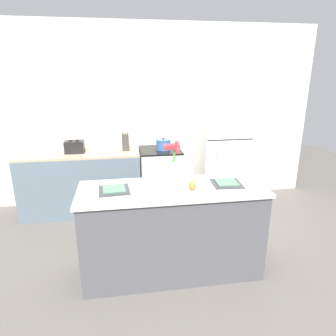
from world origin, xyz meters
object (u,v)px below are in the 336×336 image
(plate_setting_right, at_px, (227,183))
(toaster, at_px, (75,147))
(stove_range, at_px, (160,178))
(flower_vase, at_px, (174,170))
(plate_setting_left, at_px, (114,190))
(knife_block, at_px, (125,143))
(cooking_pot, at_px, (163,145))
(pear_figurine, at_px, (192,185))
(refrigerator, at_px, (222,149))

(plate_setting_right, bearing_deg, toaster, 136.31)
(stove_range, height_order, flower_vase, flower_vase)
(plate_setting_left, height_order, knife_block, knife_block)
(cooking_pot, bearing_deg, pear_figurine, -88.93)
(stove_range, distance_m, knife_block, 0.76)
(plate_setting_right, height_order, knife_block, knife_block)
(flower_vase, bearing_deg, refrigerator, 56.80)
(flower_vase, bearing_deg, pear_figurine, -37.31)
(stove_range, distance_m, pear_figurine, 1.77)
(knife_block, bearing_deg, plate_setting_left, -95.20)
(cooking_pot, bearing_deg, plate_setting_right, -75.53)
(plate_setting_left, distance_m, plate_setting_right, 1.10)
(pear_figurine, relative_size, cooking_pot, 0.57)
(refrigerator, relative_size, toaster, 6.29)
(plate_setting_left, bearing_deg, toaster, 109.50)
(plate_setting_right, bearing_deg, refrigerator, 72.59)
(knife_block, bearing_deg, stove_range, -4.06)
(stove_range, xyz_separation_m, knife_block, (-0.50, 0.04, 0.57))
(flower_vase, height_order, plate_setting_left, flower_vase)
(stove_range, xyz_separation_m, plate_setting_right, (0.45, -1.59, 0.49))
(toaster, height_order, cooking_pot, same)
(pear_figurine, xyz_separation_m, knife_block, (-0.58, 1.72, 0.04))
(refrigerator, bearing_deg, stove_range, -179.96)
(knife_block, bearing_deg, plate_setting_right, -59.59)
(pear_figurine, bearing_deg, flower_vase, 142.69)
(pear_figurine, relative_size, plate_setting_right, 0.41)
(refrigerator, bearing_deg, plate_setting_left, -135.19)
(plate_setting_left, distance_m, cooking_pot, 1.72)
(cooking_pot, relative_size, knife_block, 0.80)
(flower_vase, relative_size, plate_setting_right, 1.48)
(flower_vase, relative_size, toaster, 1.61)
(plate_setting_right, bearing_deg, plate_setting_left, 180.00)
(pear_figurine, height_order, knife_block, knife_block)
(flower_vase, height_order, toaster, flower_vase)
(pear_figurine, xyz_separation_m, cooking_pot, (-0.03, 1.67, 0.01))
(flower_vase, xyz_separation_m, pear_figurine, (0.15, -0.12, -0.12))
(pear_figurine, xyz_separation_m, plate_setting_left, (-0.73, 0.10, -0.04))
(refrigerator, distance_m, cooking_pot, 0.91)
(flower_vase, xyz_separation_m, toaster, (-1.14, 1.57, -0.11))
(flower_vase, bearing_deg, plate_setting_left, -177.96)
(stove_range, xyz_separation_m, plate_setting_left, (-0.65, -1.59, 0.49))
(flower_vase, bearing_deg, stove_range, 87.17)
(stove_range, distance_m, flower_vase, 1.70)
(refrigerator, bearing_deg, flower_vase, -123.20)
(refrigerator, relative_size, pear_figurine, 14.13)
(plate_setting_left, xyz_separation_m, toaster, (-0.56, 1.59, 0.05))
(refrigerator, relative_size, plate_setting_right, 5.79)
(refrigerator, height_order, knife_block, refrigerator)
(refrigerator, height_order, cooking_pot, refrigerator)
(toaster, bearing_deg, flower_vase, -54.10)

